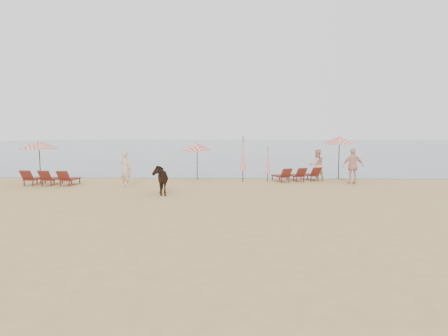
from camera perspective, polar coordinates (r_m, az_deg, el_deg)
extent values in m
plane|color=tan|center=(12.36, -0.84, -7.23)|extent=(120.00, 120.00, 0.00)
cube|color=#51606B|center=(92.09, 1.68, 3.61)|extent=(160.00, 140.00, 0.06)
cube|color=maroon|center=(22.02, -26.88, -1.46)|extent=(0.65, 1.27, 0.07)
cube|color=maroon|center=(21.44, -27.85, -1.01)|extent=(0.60, 0.44, 0.54)
cube|color=maroon|center=(21.51, -24.69, -1.52)|extent=(0.65, 1.27, 0.07)
cube|color=maroon|center=(20.92, -25.63, -1.06)|extent=(0.60, 0.44, 0.54)
cube|color=maroon|center=(21.03, -22.39, -1.58)|extent=(0.65, 1.27, 0.07)
cube|color=maroon|center=(20.43, -23.29, -1.11)|extent=(0.60, 0.44, 0.54)
cube|color=maroon|center=(21.14, 8.60, -1.24)|extent=(0.97, 1.32, 0.07)
cube|color=maroon|center=(20.56, 9.47, -0.76)|extent=(0.66, 0.57, 0.52)
cube|color=maroon|center=(21.61, 10.79, -1.13)|extent=(0.97, 1.32, 0.07)
cube|color=maroon|center=(21.04, 11.70, -0.66)|extent=(0.66, 0.57, 0.52)
cube|color=maroon|center=(22.11, 12.88, -1.03)|extent=(0.97, 1.32, 0.07)
cube|color=maroon|center=(21.55, 13.82, -0.57)|extent=(0.66, 0.57, 0.52)
cylinder|color=black|center=(22.59, -26.25, 0.62)|extent=(0.05, 0.05, 2.11)
cone|color=red|center=(22.54, -26.35, 3.17)|extent=(2.01, 2.01, 0.43)
sphere|color=black|center=(22.54, -26.37, 3.66)|extent=(0.08, 0.08, 0.08)
cylinder|color=black|center=(21.75, -4.12, 0.84)|extent=(0.05, 0.05, 1.99)
cone|color=red|center=(21.70, -4.13, 3.34)|extent=(1.76, 1.80, 0.60)
sphere|color=black|center=(21.70, -4.14, 3.83)|extent=(0.07, 0.07, 0.07)
cylinder|color=black|center=(22.80, 17.09, 1.26)|extent=(0.05, 0.05, 2.34)
cone|color=red|center=(22.75, 17.17, 4.08)|extent=(2.08, 2.08, 0.47)
sphere|color=black|center=(22.75, 17.18, 4.60)|extent=(0.08, 0.08, 0.08)
cylinder|color=black|center=(20.58, 2.91, 1.36)|extent=(0.06, 0.06, 2.54)
cone|color=red|center=(20.56, 2.91, 2.21)|extent=(0.31, 0.31, 1.91)
cylinder|color=black|center=(21.00, 6.67, 0.62)|extent=(0.04, 0.04, 1.96)
cone|color=red|center=(20.98, 6.68, 1.26)|extent=(0.24, 0.24, 1.47)
imported|color=black|center=(16.63, -9.79, -1.70)|extent=(1.16, 1.75, 1.36)
imported|color=#D8A887|center=(19.33, -14.76, -0.16)|extent=(0.79, 0.70, 1.81)
imported|color=#D9A788|center=(21.93, 13.96, 0.46)|extent=(1.00, 0.86, 1.78)
imported|color=#E0A48C|center=(20.92, 19.07, 0.25)|extent=(1.11, 0.47, 1.90)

